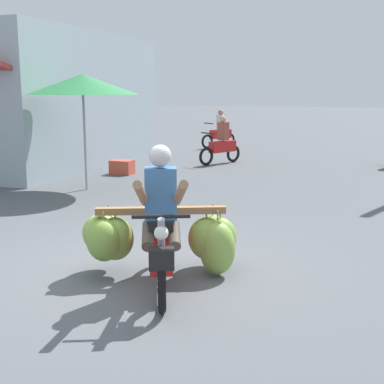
% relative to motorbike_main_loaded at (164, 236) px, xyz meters
% --- Properties ---
extents(ground_plane, '(120.00, 120.00, 0.00)m').
position_rel_motorbike_main_loaded_xyz_m(ground_plane, '(-0.43, 0.08, -0.50)').
color(ground_plane, '#56595E').
extents(motorbike_main_loaded, '(1.85, 2.00, 1.58)m').
position_rel_motorbike_main_loaded_xyz_m(motorbike_main_loaded, '(0.00, 0.00, 0.00)').
color(motorbike_main_loaded, black).
rests_on(motorbike_main_loaded, ground).
extents(motorbike_distant_ahead_left, '(0.95, 1.41, 1.40)m').
position_rel_motorbike_main_loaded_xyz_m(motorbike_distant_ahead_left, '(-3.28, 13.48, 0.07)').
color(motorbike_distant_ahead_left, black).
rests_on(motorbike_distant_ahead_left, ground).
extents(motorbike_distant_ahead_right, '(0.91, 1.45, 1.40)m').
position_rel_motorbike_main_loaded_xyz_m(motorbike_distant_ahead_right, '(-2.01, 9.34, 0.07)').
color(motorbike_distant_ahead_right, black).
rests_on(motorbike_distant_ahead_right, ground).
extents(shopfront_building, '(3.76, 7.66, 3.67)m').
position_rel_motorbike_main_loaded_xyz_m(shopfront_building, '(-6.81, 7.67, 1.34)').
color(shopfront_building, '#9EADB7').
rests_on(shopfront_building, ground).
extents(market_umbrella_near_shop, '(2.36, 2.36, 2.46)m').
position_rel_motorbike_main_loaded_xyz_m(market_umbrella_near_shop, '(-3.65, 4.45, 1.75)').
color(market_umbrella_near_shop, '#99999E').
rests_on(market_umbrella_near_shop, ground).
extents(produce_crate, '(0.56, 0.40, 0.36)m').
position_rel_motorbike_main_loaded_xyz_m(produce_crate, '(-3.88, 6.61, -0.32)').
color(produce_crate, '#CC4C38').
rests_on(produce_crate, ground).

